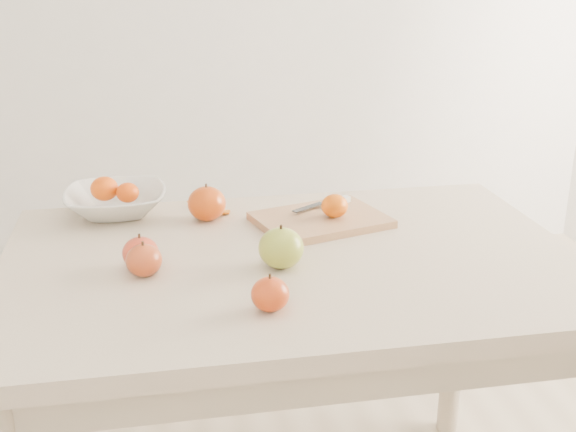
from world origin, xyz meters
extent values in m
cube|color=beige|center=(0.00, 0.00, 0.73)|extent=(1.20, 0.80, 0.04)
cylinder|color=#BCAA8E|center=(-0.54, 0.34, 0.35)|extent=(0.06, 0.06, 0.71)
cylinder|color=#BCAA8E|center=(0.54, 0.34, 0.35)|extent=(0.06, 0.06, 0.71)
cube|color=tan|center=(0.10, 0.17, 0.76)|extent=(0.33, 0.28, 0.02)
ellipsoid|color=#D44D07|center=(0.13, 0.16, 0.80)|extent=(0.06, 0.06, 0.05)
imported|color=silver|center=(-0.37, 0.34, 0.78)|extent=(0.24, 0.24, 0.06)
ellipsoid|color=red|center=(-0.40, 0.35, 0.81)|extent=(0.07, 0.07, 0.06)
ellipsoid|color=#D74307|center=(-0.34, 0.32, 0.81)|extent=(0.05, 0.05, 0.05)
cube|color=orange|center=(-0.16, 0.35, 0.75)|extent=(0.07, 0.06, 0.01)
cube|color=#C9660E|center=(-0.12, 0.29, 0.75)|extent=(0.05, 0.04, 0.01)
cube|color=white|center=(0.16, 0.25, 0.78)|extent=(0.07, 0.06, 0.01)
cube|color=#36383D|center=(0.08, 0.22, 0.78)|extent=(0.09, 0.07, 0.00)
ellipsoid|color=olive|center=(-0.03, -0.05, 0.79)|extent=(0.09, 0.09, 0.08)
ellipsoid|color=maroon|center=(-0.30, -0.04, 0.78)|extent=(0.07, 0.07, 0.06)
ellipsoid|color=maroon|center=(-0.31, -0.01, 0.78)|extent=(0.07, 0.07, 0.06)
ellipsoid|color=maroon|center=(-0.08, -0.23, 0.78)|extent=(0.07, 0.07, 0.06)
ellipsoid|color=#8F0C02|center=(-0.16, 0.25, 0.79)|extent=(0.09, 0.09, 0.08)
camera|label=1|loc=(-0.26, -1.36, 1.34)|focal=45.00mm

